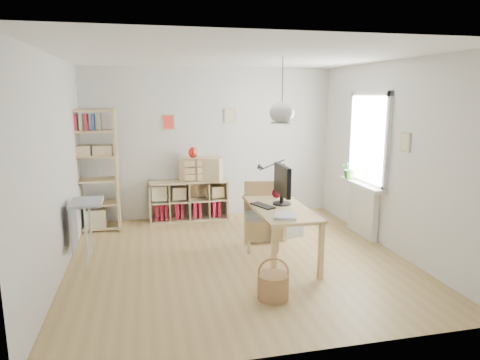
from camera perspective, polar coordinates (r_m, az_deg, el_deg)
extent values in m
plane|color=#A68953|center=(5.99, -0.31, -10.50)|extent=(4.50, 4.50, 0.00)
plane|color=white|center=(7.82, -3.88, 4.86)|extent=(4.50, 0.00, 4.50)
plane|color=white|center=(3.51, 7.61, -3.23)|extent=(4.50, 0.00, 4.50)
plane|color=white|center=(5.60, -23.42, 1.38)|extent=(0.00, 4.50, 4.50)
plane|color=white|center=(6.49, 19.49, 2.91)|extent=(0.00, 4.50, 4.50)
plane|color=white|center=(5.58, -0.34, 16.19)|extent=(4.50, 4.50, 0.00)
cylinder|color=black|center=(5.56, 5.69, 12.64)|extent=(0.01, 0.01, 0.68)
ellipsoid|color=silver|center=(5.57, 5.61, 8.94)|extent=(0.32, 0.32, 0.27)
cube|color=white|center=(6.97, 16.88, 5.27)|extent=(0.03, 1.00, 1.30)
cube|color=silver|center=(6.50, 19.03, 4.73)|extent=(0.06, 0.08, 1.46)
cube|color=silver|center=(7.43, 14.67, 5.73)|extent=(0.06, 0.08, 1.46)
cube|color=silver|center=(6.93, 17.03, 10.95)|extent=(0.06, 1.16, 0.08)
cube|color=silver|center=(7.06, 16.39, -0.31)|extent=(0.06, 1.16, 0.08)
cube|color=silver|center=(7.15, 16.04, -3.92)|extent=(0.10, 0.80, 0.80)
cube|color=silver|center=(7.03, 15.88, -0.57)|extent=(0.22, 1.20, 0.06)
cube|color=tan|center=(5.76, 5.37, -3.79)|extent=(0.70, 1.50, 0.04)
cube|color=tan|center=(5.16, 4.51, -10.00)|extent=(0.06, 0.06, 0.71)
cube|color=tan|center=(6.43, 0.82, -5.60)|extent=(0.06, 0.06, 0.71)
cube|color=tan|center=(5.36, 10.74, -9.34)|extent=(0.06, 0.06, 0.71)
cube|color=tan|center=(6.59, 5.91, -5.23)|extent=(0.06, 0.06, 0.71)
cube|color=tan|center=(7.83, -6.77, -5.17)|extent=(1.40, 0.38, 0.03)
cube|color=tan|center=(7.66, -6.89, -0.22)|extent=(1.40, 0.38, 0.03)
cube|color=tan|center=(7.70, -11.91, -2.95)|extent=(0.03, 0.38, 0.72)
cube|color=tan|center=(7.83, -1.84, -2.47)|extent=(0.03, 0.38, 0.72)
cube|color=tan|center=(7.91, -6.97, -2.41)|extent=(1.40, 0.02, 0.72)
cube|color=maroon|center=(7.77, -11.09, -4.10)|extent=(0.06, 0.26, 0.30)
cube|color=maroon|center=(7.77, -10.42, -4.07)|extent=(0.05, 0.26, 0.30)
cube|color=maroon|center=(7.77, -9.83, -4.04)|extent=(0.05, 0.26, 0.30)
cube|color=maroon|center=(7.78, -8.43, -3.98)|extent=(0.05, 0.26, 0.30)
cube|color=maroon|center=(7.79, -7.77, -3.95)|extent=(0.05, 0.26, 0.30)
cube|color=maroon|center=(7.81, -6.09, -3.86)|extent=(0.06, 0.26, 0.30)
cube|color=maroon|center=(7.82, -5.43, -3.83)|extent=(0.06, 0.26, 0.30)
cube|color=maroon|center=(7.86, -3.55, -3.73)|extent=(0.06, 0.26, 0.30)
cube|color=maroon|center=(7.87, -2.90, -3.69)|extent=(0.05, 0.26, 0.30)
cube|color=tan|center=(7.44, -21.95, 1.00)|extent=(0.04, 0.38, 2.00)
cube|color=tan|center=(7.35, -16.10, 1.27)|extent=(0.04, 0.38, 2.00)
cube|color=tan|center=(7.60, -18.58, -5.93)|extent=(0.76, 0.38, 0.03)
cube|color=tan|center=(7.49, -18.77, -3.01)|extent=(0.76, 0.38, 0.03)
cube|color=tan|center=(7.41, -18.96, -0.01)|extent=(0.76, 0.38, 0.03)
cube|color=tan|center=(7.35, -19.16, 3.05)|extent=(0.76, 0.38, 0.03)
cube|color=tan|center=(7.30, -19.37, 6.16)|extent=(0.76, 0.38, 0.03)
cube|color=tan|center=(7.29, -19.54, 8.74)|extent=(0.76, 0.38, 0.03)
cube|color=#2A479C|center=(7.33, -21.63, 7.16)|extent=(0.04, 0.18, 0.26)
cube|color=maroon|center=(7.32, -21.01, 7.20)|extent=(0.04, 0.18, 0.26)
cube|color=beige|center=(7.31, -20.38, 7.23)|extent=(0.04, 0.18, 0.26)
cube|color=maroon|center=(7.30, -19.76, 7.27)|extent=(0.04, 0.18, 0.26)
cube|color=#2A479C|center=(7.29, -18.97, 7.32)|extent=(0.04, 0.18, 0.26)
cube|color=beige|center=(7.28, -18.18, 7.36)|extent=(0.04, 0.18, 0.26)
cube|color=#9B9B9E|center=(6.00, -19.81, -2.82)|extent=(0.40, 0.55, 0.04)
cylinder|color=silver|center=(5.90, -19.78, -7.29)|extent=(0.03, 0.03, 0.82)
cylinder|color=silver|center=(6.32, -19.32, -6.04)|extent=(0.03, 0.03, 0.82)
cube|color=#9B9B9E|center=(6.11, -21.28, -5.89)|extent=(0.02, 0.50, 0.62)
cube|color=#9B9B9E|center=(6.23, 2.89, -4.70)|extent=(0.55, 0.55, 0.07)
cube|color=tan|center=(6.10, 1.16, -7.72)|extent=(0.05, 0.05, 0.48)
cube|color=tan|center=(6.48, 0.87, -6.55)|extent=(0.05, 0.05, 0.48)
cube|color=tan|center=(6.14, 4.99, -7.62)|extent=(0.05, 0.05, 0.48)
cube|color=tan|center=(6.52, 4.46, -6.46)|extent=(0.05, 0.05, 0.48)
cube|color=tan|center=(6.37, 2.70, -2.01)|extent=(0.48, 0.12, 0.43)
cylinder|color=olive|center=(4.89, 4.44, -13.97)|extent=(0.35, 0.35, 0.28)
torus|color=olive|center=(4.82, 4.47, -12.22)|extent=(0.35, 0.10, 0.35)
cube|color=silver|center=(6.96, 5.30, -7.31)|extent=(0.72, 0.59, 0.02)
cube|color=silver|center=(6.75, 3.18, -6.50)|extent=(0.14, 0.42, 0.32)
cube|color=silver|center=(7.08, 7.37, -5.74)|extent=(0.14, 0.42, 0.32)
cube|color=silver|center=(6.75, 6.30, -6.57)|extent=(0.61, 0.19, 0.32)
cube|color=silver|center=(7.07, 4.39, -5.69)|extent=(0.61, 0.19, 0.32)
cube|color=silver|center=(7.14, 3.63, -2.99)|extent=(0.66, 0.37, 0.40)
sphere|color=yellow|center=(6.75, 4.57, -5.84)|extent=(0.14, 0.14, 0.14)
sphere|color=#1B87C2|center=(6.99, 5.83, -5.27)|extent=(0.14, 0.14, 0.14)
sphere|color=#DB511B|center=(6.86, 5.29, -5.59)|extent=(0.14, 0.14, 0.14)
sphere|color=#347C2D|center=(6.91, 6.94, -5.48)|extent=(0.14, 0.14, 0.14)
cylinder|color=black|center=(5.89, 5.59, -3.13)|extent=(0.25, 0.25, 0.02)
cylinder|color=black|center=(5.88, 5.60, -2.49)|extent=(0.06, 0.06, 0.11)
cube|color=black|center=(5.82, 5.65, 0.01)|extent=(0.07, 0.63, 0.41)
cube|color=black|center=(5.76, 3.04, -3.44)|extent=(0.28, 0.41, 0.02)
cylinder|color=black|center=(6.45, 5.82, -1.77)|extent=(0.07, 0.07, 0.04)
cylinder|color=black|center=(6.40, 5.86, 0.18)|extent=(0.02, 0.02, 0.45)
cone|color=black|center=(6.16, 2.84, 1.70)|extent=(0.11, 0.08, 0.10)
sphere|color=#540B14|center=(6.23, 4.92, -1.76)|extent=(0.14, 0.14, 0.14)
cube|color=silver|center=(5.30, 6.11, -4.74)|extent=(0.38, 0.42, 0.03)
cube|color=tan|center=(7.65, -5.17, 1.48)|extent=(0.79, 0.57, 0.41)
ellipsoid|color=maroon|center=(7.59, -6.30, 3.68)|extent=(0.16, 0.16, 0.19)
imported|color=#306F29|center=(7.29, 14.52, 1.50)|extent=(0.33, 0.30, 0.34)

